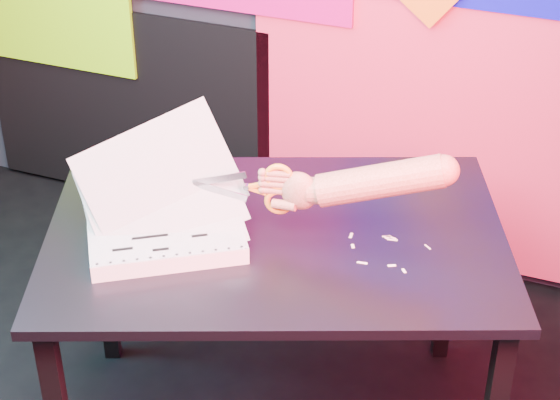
% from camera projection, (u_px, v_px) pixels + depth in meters
% --- Properties ---
extents(room, '(3.01, 3.01, 2.71)m').
position_uv_depth(room, '(56.00, 71.00, 2.02)').
color(room, black).
rests_on(room, ground).
extents(backdrop, '(2.88, 0.05, 2.08)m').
position_uv_depth(backdrop, '(310.00, 18.00, 3.36)').
color(backdrop, '#E32346').
rests_on(backdrop, ground).
extents(work_table, '(1.48, 1.24, 0.75)m').
position_uv_depth(work_table, '(276.00, 257.00, 2.61)').
color(work_table, black).
rests_on(work_table, ground).
extents(printout_stack, '(0.50, 0.47, 0.38)m').
position_uv_depth(printout_stack, '(165.00, 231.00, 2.51)').
color(printout_stack, beige).
rests_on(printout_stack, work_table).
extents(scissors, '(0.27, 0.07, 0.15)m').
position_uv_depth(scissors, '(272.00, 189.00, 2.47)').
color(scissors, '#A9AAAA').
rests_on(scissors, printout_stack).
extents(hand_forearm, '(0.49, 0.17, 0.19)m').
position_uv_depth(hand_forearm, '(366.00, 182.00, 2.41)').
color(hand_forearm, '#B26A5F').
rests_on(hand_forearm, work_table).
extents(paper_clippings, '(0.22, 0.16, 0.00)m').
position_uv_depth(paper_clippings, '(382.00, 248.00, 2.50)').
color(paper_clippings, beige).
rests_on(paper_clippings, work_table).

